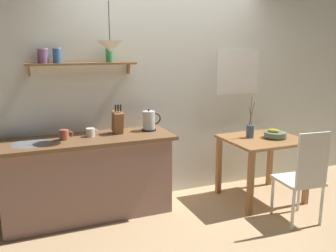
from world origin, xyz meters
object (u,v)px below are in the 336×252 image
Objects in this scene: dining_chair_near at (304,174)px; coffee_mug_by_sink at (64,135)px; twig_vase at (250,131)px; coffee_mug_spare at (91,132)px; dining_table at (262,149)px; electric_kettle at (149,121)px; fruit_bowl at (275,134)px; pendant_lamp at (110,46)px; knife_block at (118,122)px.

dining_chair_near is 2.48m from coffee_mug_by_sink.
coffee_mug_spare is at bearing 172.08° from twig_vase.
coffee_mug_spare is at bearing 170.14° from dining_table.
electric_kettle is (-1.29, 1.08, 0.46)m from dining_chair_near.
fruit_bowl is at bearing 77.94° from dining_chair_near.
dining_chair_near is at bearing -28.10° from coffee_mug_spare.
pendant_lamp is (-0.47, -0.20, 0.83)m from electric_kettle.
coffee_mug_spare reaches higher than fruit_bowl.
pendant_lamp is (-0.10, -0.19, 0.81)m from knife_block.
dining_table is 1.81× the size of twig_vase.
fruit_bowl is (0.13, -0.05, 0.17)m from dining_table.
dining_table is at bearing -9.86° from coffee_mug_spare.
pendant_lamp is at bearing -157.41° from electric_kettle.
coffee_mug_by_sink is (-2.37, 0.36, 0.13)m from fruit_bowl.
dining_table is 0.88× the size of dining_chair_near.
coffee_mug_by_sink is (-0.58, -0.07, -0.08)m from knife_block.
knife_block is (-1.66, 0.38, 0.39)m from dining_table.
fruit_bowl is 2.14m from coffee_mug_spare.
electric_kettle reaches higher than coffee_mug_spare.
coffee_mug_spare is (-1.97, 0.34, 0.30)m from dining_table.
twig_vase is (-0.12, 0.79, 0.30)m from dining_chair_near.
pendant_lamp reaches higher than knife_block.
knife_block is at bearing 146.84° from dining_chair_near.
dining_chair_near reaches higher than dining_table.
dining_chair_near is at bearing -40.04° from electric_kettle.
coffee_mug_by_sink reaches higher than coffee_mug_spare.
knife_block is 0.84m from pendant_lamp.
dining_chair_near is 3.87× the size of fruit_bowl.
pendant_lamp reaches higher than dining_table.
fruit_bowl is at bearing -8.55° from coffee_mug_by_sink.
electric_kettle reaches higher than dining_chair_near.
dining_chair_near is 2.35m from pendant_lamp.
knife_block is 0.68× the size of pendant_lamp.
twig_vase is 1.02× the size of pendant_lamp.
dining_table is 0.26m from twig_vase.
dining_chair_near is 7.61× the size of coffee_mug_spare.
coffee_mug_by_sink is 0.27m from coffee_mug_spare.
dining_table is at bearing -7.89° from coffee_mug_by_sink.
dining_table is at bearing -5.94° from pendant_lamp.
pendant_lamp is at bearing -118.23° from knife_block.
twig_vase is 1.50× the size of knife_block.
twig_vase reaches higher than dining_chair_near.
coffee_mug_by_sink is 1.01m from pendant_lamp.
dining_table is at bearing -33.88° from twig_vase.
coffee_mug_by_sink is (-2.23, 1.02, 0.40)m from dining_chair_near.
coffee_mug_by_sink is at bearing -173.37° from knife_block.
electric_kettle is at bearing 4.19° from coffee_mug_by_sink.
knife_block reaches higher than dining_table.
electric_kettle is at bearing 163.69° from dining_table.
coffee_mug_by_sink is (-0.94, -0.07, -0.06)m from electric_kettle.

